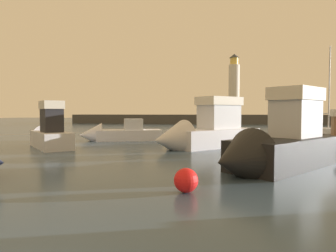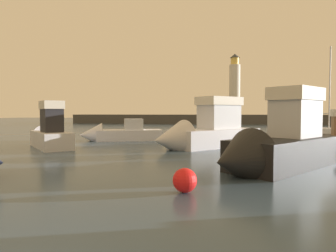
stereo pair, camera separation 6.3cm
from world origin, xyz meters
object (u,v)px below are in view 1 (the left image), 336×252
Objects in this scene: motorboat_1 at (276,145)px; motorboat_0 at (49,133)px; motorboat_3 at (203,132)px; lighthouse at (234,86)px; sailboat_moored at (320,133)px; motorboat_4 at (116,134)px; mooring_buoy at (186,180)px.

motorboat_0 is at bearing 158.16° from motorboat_1.
motorboat_3 is (11.08, 1.71, 0.13)m from motorboat_0.
lighthouse is 1.53× the size of sailboat_moored.
motorboat_3 is (-3.23, -46.90, -7.41)m from lighthouse.
mooring_buoy is at bearing -62.00° from motorboat_4.
motorboat_1 is at bearing 53.28° from mooring_buoy.
motorboat_3 is at bearing -136.42° from sailboat_moored.
motorboat_3 is 1.09× the size of motorboat_4.
mooring_buoy is at bearing -126.72° from motorboat_1.
lighthouse reaches higher than motorboat_0.
lighthouse is 1.80× the size of motorboat_4.
lighthouse reaches higher than motorboat_4.
motorboat_3 is at bearing -93.94° from lighthouse.
lighthouse is 51.23m from motorboat_0.
motorboat_3 is 10.86× the size of mooring_buoy.
motorboat_3 is 0.93× the size of sailboat_moored.
lighthouse is at bearing 75.25° from motorboat_4.
motorboat_3 reaches higher than mooring_buoy.
lighthouse reaches higher than mooring_buoy.
motorboat_0 is at bearing 137.87° from mooring_buoy.
lighthouse is 59.63m from mooring_buoy.
motorboat_1 is at bearing -64.00° from motorboat_3.
sailboat_moored reaches higher than motorboat_1.
sailboat_moored is (10.64, 10.12, -0.56)m from motorboat_3.
sailboat_moored is at bearing 68.76° from motorboat_1.
motorboat_3 is 8.99m from motorboat_4.
sailboat_moored is (7.41, -36.78, -7.98)m from lighthouse.
motorboat_0 is at bearing -151.42° from sailboat_moored.
motorboat_1 reaches higher than motorboat_0.
motorboat_0 is at bearing -171.22° from motorboat_3.
lighthouse is 45.17m from motorboat_4.
motorboat_0 is 7.95× the size of mooring_buoy.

